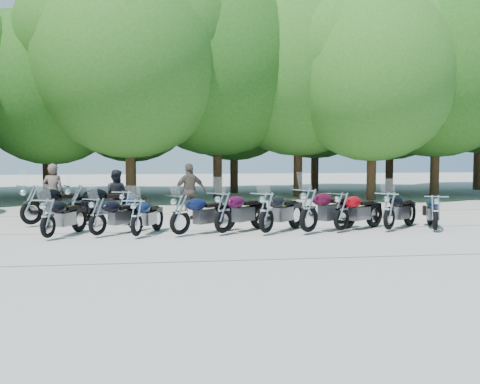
{
  "coord_description": "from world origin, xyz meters",
  "views": [
    {
      "loc": [
        -2.25,
        -14.33,
        2.22
      ],
      "look_at": [
        0.0,
        1.5,
        1.1
      ],
      "focal_mm": 42.0,
      "sensor_mm": 36.0,
      "label": 1
    }
  ],
  "objects": [
    {
      "name": "motorcycle_3",
      "position": [
        -1.75,
        0.41,
        0.64
      ],
      "size": [
        2.24,
        1.88,
        1.28
      ],
      "primitive_type": null,
      "rotation": [
        0.0,
        0.0,
        2.19
      ],
      "color": "#0B1233",
      "rests_on": "ground"
    },
    {
      "name": "rider_2",
      "position": [
        -1.28,
        4.27,
        0.94
      ],
      "size": [
        1.18,
        0.74,
        1.88
      ],
      "primitive_type": "imported",
      "rotation": [
        0.0,
        0.0,
        3.42
      ],
      "color": "brown",
      "rests_on": "ground"
    },
    {
      "name": "motorcycle_12",
      "position": [
        -3.35,
        3.17,
        0.6
      ],
      "size": [
        1.39,
        2.2,
        1.2
      ],
      "primitive_type": null,
      "rotation": [
        0.0,
        0.0,
        2.76
      ],
      "color": "#0C1A35",
      "rests_on": "ground"
    },
    {
      "name": "tree_10",
      "position": [
        -8.29,
        16.97,
        5.66
      ],
      "size": [
        7.78,
        7.78,
        9.55
      ],
      "color": "#3A2614",
      "rests_on": "ground"
    },
    {
      "name": "motorcycle_11",
      "position": [
        -4.8,
        3.16,
        0.71
      ],
      "size": [
        2.6,
        1.74,
        1.42
      ],
      "primitive_type": null,
      "rotation": [
        0.0,
        0.0,
        2.0
      ],
      "color": "black",
      "rests_on": "ground"
    },
    {
      "name": "motorcycle_9",
      "position": [
        5.36,
        0.35,
        0.59
      ],
      "size": [
        1.37,
        2.18,
        1.18
      ],
      "primitive_type": null,
      "rotation": [
        0.0,
        0.0,
        2.76
      ],
      "color": "black",
      "rests_on": "ground"
    },
    {
      "name": "tree_6",
      "position": [
        7.55,
        10.82,
        5.81
      ],
      "size": [
        8.0,
        8.0,
        9.82
      ],
      "color": "#3A2614",
      "rests_on": "ground"
    },
    {
      "name": "tree_13",
      "position": [
        6.69,
        17.47,
        6.04
      ],
      "size": [
        8.31,
        8.31,
        10.2
      ],
      "color": "#3A2614",
      "rests_on": "ground"
    },
    {
      "name": "motorcycle_10",
      "position": [
        -6.08,
        3.09,
        0.71
      ],
      "size": [
        2.44,
        2.18,
        1.42
      ],
      "primitive_type": null,
      "rotation": [
        0.0,
        0.0,
        2.25
      ],
      "color": "black",
      "rests_on": "ground"
    },
    {
      "name": "motorcycle_1",
      "position": [
        -3.89,
        0.61,
        0.59
      ],
      "size": [
        1.83,
        2.02,
        1.19
      ],
      "primitive_type": null,
      "rotation": [
        0.0,
        0.0,
        2.45
      ],
      "color": "black",
      "rests_on": "ground"
    },
    {
      "name": "motorcycle_4",
      "position": [
        -0.6,
        0.54,
        0.66
      ],
      "size": [
        2.17,
        2.16,
        1.33
      ],
      "primitive_type": null,
      "rotation": [
        0.0,
        0.0,
        2.35
      ],
      "color": "#3D0827",
      "rests_on": "ground"
    },
    {
      "name": "motorcycle_8",
      "position": [
        4.1,
        0.57,
        0.63
      ],
      "size": [
        2.07,
        2.07,
        1.27
      ],
      "primitive_type": null,
      "rotation": [
        0.0,
        0.0,
        2.36
      ],
      "color": "black",
      "rests_on": "ground"
    },
    {
      "name": "rider_0",
      "position": [
        -5.65,
        4.19,
        0.94
      ],
      "size": [
        0.75,
        0.55,
        1.88
      ],
      "primitive_type": "imported",
      "rotation": [
        0.0,
        0.0,
        2.98
      ],
      "color": "brown",
      "rests_on": "ground"
    },
    {
      "name": "tree_5",
      "position": [
        4.61,
        13.2,
        6.57
      ],
      "size": [
        9.04,
        9.04,
        11.1
      ],
      "color": "#3A2614",
      "rests_on": "ground"
    },
    {
      "name": "tree_15",
      "position": [
        16.61,
        17.02,
        7.03
      ],
      "size": [
        9.67,
        9.67,
        11.86
      ],
      "color": "#3A2614",
      "rests_on": "ground"
    },
    {
      "name": "ground",
      "position": [
        0.0,
        0.0,
        0.0
      ],
      "size": [
        90.0,
        90.0,
        0.0
      ],
      "primitive_type": "plane",
      "color": "#A19B92",
      "rests_on": "ground"
    },
    {
      "name": "tree_3",
      "position": [
        -3.57,
        11.24,
        6.32
      ],
      "size": [
        8.7,
        8.7,
        10.67
      ],
      "color": "#3A2614",
      "rests_on": "ground"
    },
    {
      "name": "tree_7",
      "position": [
        11.2,
        11.78,
        6.39
      ],
      "size": [
        8.79,
        8.79,
        10.79
      ],
      "color": "#3A2614",
      "rests_on": "ground"
    },
    {
      "name": "motorcycle_7",
      "position": [
        2.72,
        0.61,
        0.63
      ],
      "size": [
        2.23,
        1.85,
        1.27
      ],
      "primitive_type": null,
      "rotation": [
        0.0,
        0.0,
        2.19
      ],
      "color": "#8F050B",
      "rests_on": "ground"
    },
    {
      "name": "tree_2",
      "position": [
        -7.25,
        12.84,
        5.31
      ],
      "size": [
        7.31,
        7.31,
        8.97
      ],
      "color": "#3A2614",
      "rests_on": "ground"
    },
    {
      "name": "tree_4",
      "position": [
        0.54,
        13.09,
        6.64
      ],
      "size": [
        9.13,
        9.13,
        11.2
      ],
      "color": "#3A2614",
      "rests_on": "ground"
    },
    {
      "name": "tree_11",
      "position": [
        -3.76,
        16.43,
        5.49
      ],
      "size": [
        7.56,
        7.56,
        9.28
      ],
      "color": "#3A2614",
      "rests_on": "ground"
    },
    {
      "name": "tree_12",
      "position": [
        1.8,
        16.47,
        5.72
      ],
      "size": [
        7.88,
        7.88,
        9.67
      ],
      "color": "#3A2614",
      "rests_on": "ground"
    },
    {
      "name": "motorcycle_6",
      "position": [
        1.71,
        0.35,
        0.71
      ],
      "size": [
        2.48,
        2.11,
        1.42
      ],
      "primitive_type": null,
      "rotation": [
        0.0,
        0.0,
        2.2
      ],
      "color": "#3A071A",
      "rests_on": "ground"
    },
    {
      "name": "motorcycle_2",
      "position": [
        -2.88,
        0.34,
        0.58
      ],
      "size": [
        1.31,
        2.14,
        1.16
      ],
      "primitive_type": null,
      "rotation": [
        0.0,
        0.0,
        2.78
      ],
      "color": "#0D183C",
      "rests_on": "ground"
    },
    {
      "name": "motorcycle_0",
      "position": [
        -5.09,
        0.34,
        0.6
      ],
      "size": [
        1.4,
        2.22,
        1.21
      ],
      "primitive_type": null,
      "rotation": [
        0.0,
        0.0,
        2.76
      ],
      "color": "black",
      "rests_on": "ground"
    },
    {
      "name": "motorcycle_5",
      "position": [
        0.56,
        0.4,
        0.66
      ],
      "size": [
        2.08,
        2.23,
        1.32
      ],
      "primitive_type": null,
      "rotation": [
        0.0,
        0.0,
        2.42
      ],
      "color": "black",
      "rests_on": "ground"
    },
    {
      "name": "tree_14",
      "position": [
        10.68,
        16.09,
        5.83
      ],
      "size": [
        8.02,
        8.02,
        9.84
      ],
      "color": "#3A2614",
      "rests_on": "ground"
    },
    {
      "name": "rider_1",
      "position": [
        -3.7,
        4.17,
        0.84
      ],
      "size": [
        0.96,
        0.83,
        1.68
      ],
      "primitive_type": "imported",
      "rotation": [
        0.0,
        0.0,
        2.87
      ],
      "color": "black",
      "rests_on": "ground"
    }
  ]
}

